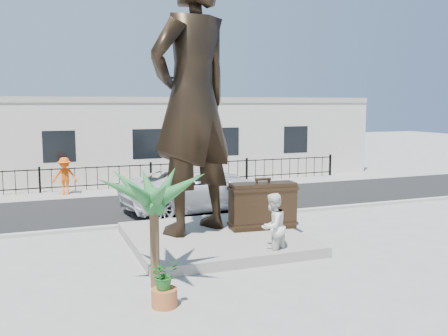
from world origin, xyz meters
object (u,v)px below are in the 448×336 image
at_px(statue, 192,99).
at_px(suitcase, 263,206).
at_px(car_white, 200,189).
at_px(tourist, 273,226).

relative_size(statue, suitcase, 3.92).
height_order(statue, car_white, statue).
bearing_deg(car_white, suitcase, 178.60).
relative_size(statue, car_white, 1.31).
bearing_deg(tourist, statue, -90.15).
height_order(suitcase, tourist, tourist).
xyz_separation_m(statue, car_white, (1.61, 4.26, -3.59)).
xyz_separation_m(suitcase, tourist, (-0.73, -2.21, -0.11)).
distance_m(suitcase, tourist, 2.33).
distance_m(tourist, car_white, 6.91).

